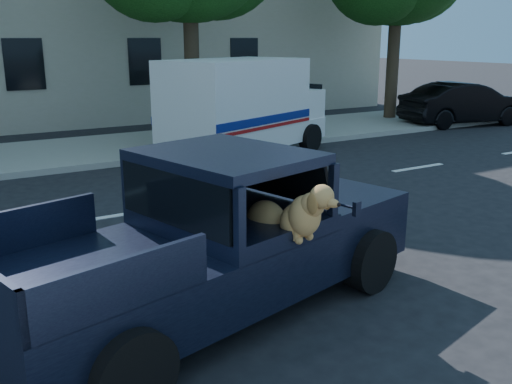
{
  "coord_description": "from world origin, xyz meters",
  "views": [
    {
      "loc": [
        -2.2,
        -6.02,
        3.02
      ],
      "look_at": [
        0.8,
        -1.04,
        1.44
      ],
      "focal_mm": 40.0,
      "sensor_mm": 36.0,
      "label": 1
    }
  ],
  "objects": [
    {
      "name": "mail_truck",
      "position": [
        5.06,
        6.73,
        1.09
      ],
      "size": [
        5.0,
        3.61,
        2.5
      ],
      "rotation": [
        0.0,
        0.0,
        0.36
      ],
      "color": "silver",
      "rests_on": "ground"
    },
    {
      "name": "parked_sedan",
      "position": [
        14.54,
        7.51,
        0.75
      ],
      "size": [
        2.45,
        4.78,
        1.5
      ],
      "primitive_type": "imported",
      "rotation": [
        0.0,
        0.0,
        1.37
      ],
      "color": "black",
      "rests_on": "ground"
    },
    {
      "name": "lane_stripes",
      "position": [
        2.0,
        3.4,
        0.01
      ],
      "size": [
        21.6,
        0.14,
        0.01
      ],
      "primitive_type": null,
      "color": "silver",
      "rests_on": "ground"
    },
    {
      "name": "ground",
      "position": [
        0.0,
        0.0,
        0.0
      ],
      "size": [
        120.0,
        120.0,
        0.0
      ],
      "primitive_type": "plane",
      "color": "black",
      "rests_on": "ground"
    },
    {
      "name": "far_sidewalk",
      "position": [
        0.0,
        9.2,
        0.07
      ],
      "size": [
        60.0,
        4.0,
        0.15
      ],
      "primitive_type": "cube",
      "color": "gray",
      "rests_on": "ground"
    },
    {
      "name": "pickup_truck",
      "position": [
        0.37,
        -0.68,
        0.61
      ],
      "size": [
        5.4,
        3.2,
        1.81
      ],
      "rotation": [
        0.0,
        0.0,
        0.25
      ],
      "color": "black",
      "rests_on": "ground"
    }
  ]
}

